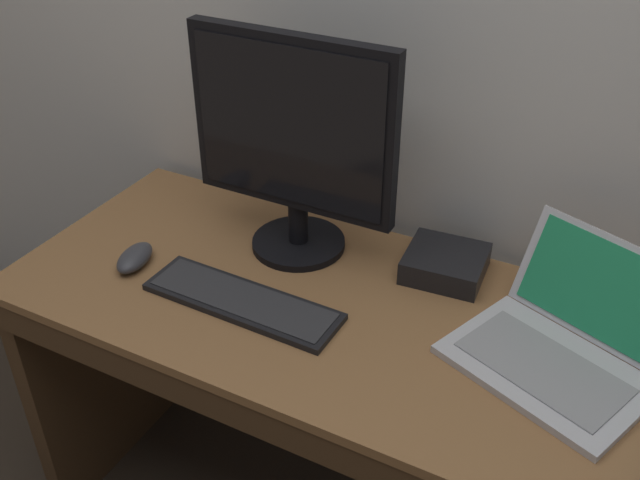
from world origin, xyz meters
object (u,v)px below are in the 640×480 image
external_monitor (293,141)px  computer_mouse (135,258)px  external_drive_box (445,263)px  laptop_silver (564,343)px  wired_keyboard (242,301)px

external_monitor → computer_mouse: 0.42m
computer_mouse → external_drive_box: size_ratio=0.69×
external_monitor → external_drive_box: size_ratio=2.99×
laptop_silver → external_monitor: 0.63m
laptop_silver → computer_mouse: size_ratio=3.75×
external_drive_box → computer_mouse: bearing=-155.0°
laptop_silver → external_monitor: external_monitor is taller
wired_keyboard → computer_mouse: bearing=178.4°
wired_keyboard → external_drive_box: bearing=41.7°
laptop_silver → wired_keyboard: bearing=-167.5°
external_drive_box → laptop_silver: bearing=-29.3°
laptop_silver → computer_mouse: 0.86m
external_monitor → laptop_silver: bearing=-8.3°
laptop_silver → external_monitor: bearing=171.7°
external_monitor → wired_keyboard: size_ratio=1.17×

